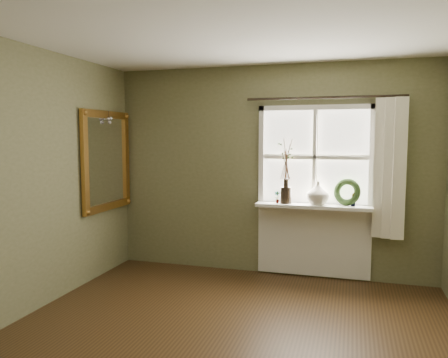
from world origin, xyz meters
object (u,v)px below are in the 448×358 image
Objects in this scene: cream_vase at (318,193)px; gilt_mirror at (107,161)px; wreath at (347,195)px; dark_jug at (286,195)px.

gilt_mirror is at bearing -170.71° from cream_vase.
cream_vase is 0.22× the size of gilt_mirror.
cream_vase is 0.86× the size of wreath.
gilt_mirror reaches higher than wreath.
cream_vase is at bearing 0.00° from dark_jug.
cream_vase is at bearing 9.29° from gilt_mirror.
gilt_mirror reaches higher than dark_jug.
gilt_mirror reaches higher than cream_vase.
dark_jug is at bearing -156.48° from wreath.
wreath is (0.71, 0.04, 0.02)m from dark_jug.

